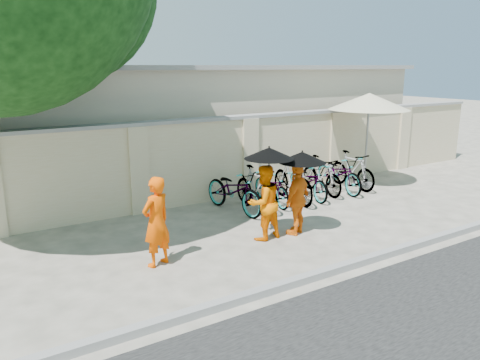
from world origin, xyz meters
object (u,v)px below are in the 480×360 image
monk_center (264,203)px  patio_umbrella (369,102)px  monk_left (156,222)px  monk_right (297,199)px

monk_center → patio_umbrella: patio_umbrella is taller
monk_center → patio_umbrella: bearing=-164.0°
monk_left → patio_umbrella: size_ratio=0.60×
monk_center → monk_right: 0.74m
monk_left → monk_center: 2.23m
monk_left → monk_right: 2.97m
monk_right → patio_umbrella: 4.77m
monk_left → patio_umbrella: patio_umbrella is taller
patio_umbrella → monk_center: bearing=-158.8°
monk_left → monk_center: bearing=159.8°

